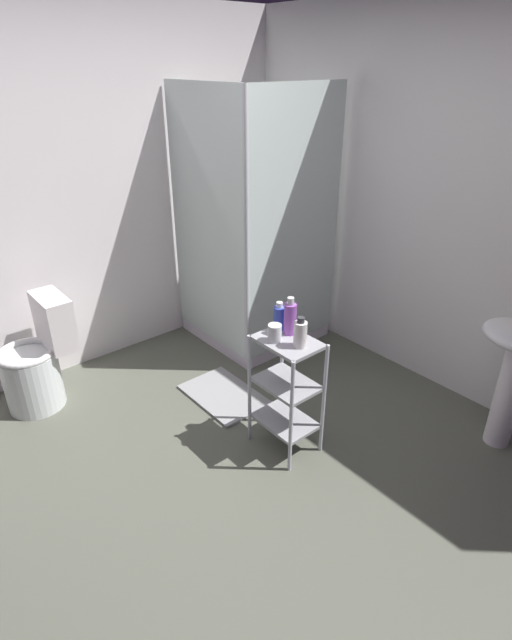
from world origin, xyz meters
TOP-DOWN VIEW (x-y plane):
  - ground_plane at (0.00, 0.00)m, footprint 4.20×4.20m
  - wall_back at (0.01, 1.85)m, footprint 4.20×0.14m
  - wall_left at (-1.85, 0.00)m, footprint 0.10×4.20m
  - shower_stall at (-1.23, 1.19)m, footprint 0.92×0.92m
  - toilet at (-1.48, -0.48)m, footprint 0.37×0.49m
  - storage_cart at (-0.09, 0.49)m, footprint 0.38×0.28m
  - shampoo_bottle_blue at (-0.22, 0.55)m, footprint 0.07×0.07m
  - lotion_bottle_white at (0.00, 0.50)m, footprint 0.07×0.07m
  - conditioner_bottle_purple at (-0.14, 0.55)m, footprint 0.07×0.07m
  - rinse_cup at (-0.13, 0.43)m, footprint 0.08×0.08m
  - bath_mat at (-0.73, 0.50)m, footprint 0.60×0.40m

SIDE VIEW (x-z plane):
  - ground_plane at x=0.00m, z-range -0.02..0.00m
  - bath_mat at x=-0.73m, z-range 0.00..0.02m
  - toilet at x=-1.48m, z-range -0.07..0.69m
  - storage_cart at x=-0.09m, z-range 0.07..0.81m
  - shower_stall at x=-1.23m, z-range -0.54..1.46m
  - rinse_cup at x=-0.13m, z-range 0.74..0.84m
  - shampoo_bottle_blue at x=-0.22m, z-range 0.73..0.90m
  - lotion_bottle_white at x=0.00m, z-range 0.73..0.91m
  - conditioner_bottle_purple at x=-0.14m, z-range 0.73..0.95m
  - wall_left at x=-1.85m, z-range 0.00..2.50m
  - wall_back at x=0.01m, z-range 0.00..2.50m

